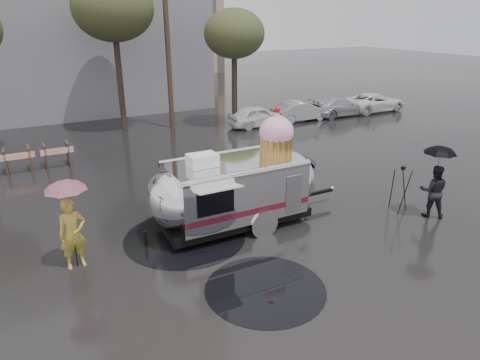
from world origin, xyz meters
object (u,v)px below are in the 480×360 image
airstream_trailer (237,186)px  person_left (73,234)px  tripod (401,184)px  person_right (433,191)px

airstream_trailer → person_left: (-4.73, -0.19, -0.33)m
airstream_trailer → tripod: bearing=-16.9°
airstream_trailer → tripod: size_ratio=4.34×
person_left → person_right: bearing=-17.1°
person_left → person_right: size_ratio=1.08×
person_left → tripod: size_ratio=1.21×
person_right → tripod: (-0.58, 0.79, 0.06)m
airstream_trailer → person_left: airstream_trailer is taller
airstream_trailer → person_right: (5.79, -2.37, -0.41)m
airstream_trailer → person_right: 6.27m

